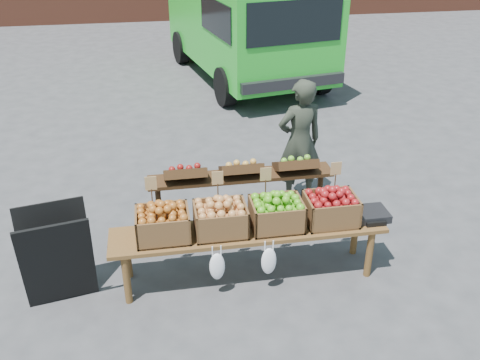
{
  "coord_description": "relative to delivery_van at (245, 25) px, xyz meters",
  "views": [
    {
      "loc": [
        0.08,
        -4.23,
        3.44
      ],
      "look_at": [
        0.91,
        0.58,
        0.85
      ],
      "focal_mm": 40.0,
      "sensor_mm": 36.0,
      "label": 1
    }
  ],
  "objects": [
    {
      "name": "weighing_scale",
      "position": [
        0.07,
        -6.75,
        -0.5
      ],
      "size": [
        0.34,
        0.3,
        0.08
      ],
      "primitive_type": "cube",
      "color": "black",
      "rests_on": "display_bench"
    },
    {
      "name": "crate_russet_pears",
      "position": [
        -1.45,
        -6.75,
        -0.4
      ],
      "size": [
        0.5,
        0.4,
        0.28
      ],
      "primitive_type": null,
      "color": "gold",
      "rests_on": "display_bench"
    },
    {
      "name": "vendor",
      "position": [
        -0.27,
        -5.29,
        -0.31
      ],
      "size": [
        0.63,
        0.47,
        1.58
      ],
      "primitive_type": "imported",
      "rotation": [
        0.0,
        0.0,
        3.31
      ],
      "color": "#292E23",
      "rests_on": "ground"
    },
    {
      "name": "back_table",
      "position": [
        -1.13,
        -6.03,
        -0.59
      ],
      "size": [
        2.1,
        0.44,
        1.04
      ],
      "primitive_type": null,
      "color": "#35200F",
      "rests_on": "ground"
    },
    {
      "name": "crate_green_apples",
      "position": [
        -0.35,
        -6.75,
        -0.4
      ],
      "size": [
        0.5,
        0.4,
        0.28
      ],
      "primitive_type": null,
      "color": "maroon",
      "rests_on": "display_bench"
    },
    {
      "name": "chalkboard_sign",
      "position": [
        -3.0,
        -6.79,
        -0.62
      ],
      "size": [
        0.7,
        0.47,
        0.98
      ],
      "primitive_type": null,
      "rotation": [
        0.0,
        0.0,
        0.2
      ],
      "color": "black",
      "rests_on": "ground"
    },
    {
      "name": "crate_red_apples",
      "position": [
        -0.9,
        -6.75,
        -0.4
      ],
      "size": [
        0.5,
        0.4,
        0.28
      ],
      "primitive_type": null,
      "color": "#3D9415",
      "rests_on": "display_bench"
    },
    {
      "name": "delivery_van",
      "position": [
        0.0,
        0.0,
        0.0
      ],
      "size": [
        3.16,
        5.28,
        2.21
      ],
      "primitive_type": null,
      "rotation": [
        0.0,
        0.0,
        0.19
      ],
      "color": "green",
      "rests_on": "ground"
    },
    {
      "name": "crate_golden_apples",
      "position": [
        -2.0,
        -6.75,
        -0.4
      ],
      "size": [
        0.5,
        0.4,
        0.28
      ],
      "primitive_type": null,
      "color": "#A84B11",
      "rests_on": "display_bench"
    },
    {
      "name": "ground",
      "position": [
        -2.09,
        -6.83,
        -1.11
      ],
      "size": [
        80.0,
        80.0,
        0.0
      ],
      "primitive_type": "plane",
      "color": "#404042"
    },
    {
      "name": "display_bench",
      "position": [
        -1.18,
        -6.75,
        -0.82
      ],
      "size": [
        2.7,
        0.56,
        0.57
      ],
      "primitive_type": null,
      "color": "brown",
      "rests_on": "ground"
    }
  ]
}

